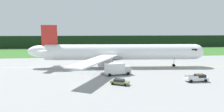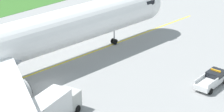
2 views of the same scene
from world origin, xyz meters
The scene contains 5 objects.
ground centered at (0.00, 0.00, 0.00)m, with size 320.00×320.00×0.00m, color gray.
taxiway_centerline_main centered at (-2.57, 4.44, 0.00)m, with size 80.54×0.30×0.01m, color yellow.
airliner centered at (-3.11, 4.47, 5.07)m, with size 60.34×49.63×14.38m.
ops_pickup_truck centered at (14.14, -15.50, 0.90)m, with size 5.60×2.26×1.94m.
catering_truck centered at (-4.88, -6.92, 1.84)m, with size 7.63×4.02×3.63m.
Camera 2 is at (-27.27, -35.44, 23.48)m, focal length 62.63 mm.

